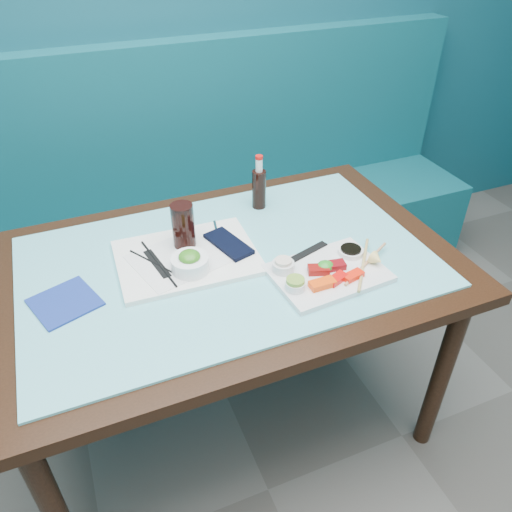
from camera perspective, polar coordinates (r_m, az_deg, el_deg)
name	(u,v)px	position (r m, az deg, el deg)	size (l,w,h in m)	color
booth_bench	(171,227)	(2.42, -9.71, 3.25)	(3.00, 0.56, 1.17)	#0D4D57
dining_table	(228,283)	(1.59, -3.16, -3.11)	(1.40, 0.90, 0.75)	black
glass_top	(228,261)	(1.53, -3.27, -0.58)	(1.22, 0.76, 0.01)	#68C6D0
sashimi_plate	(328,273)	(1.48, 8.22, -1.96)	(0.33, 0.23, 0.02)	white
salmon_left	(322,284)	(1.41, 7.59, -3.16)	(0.07, 0.04, 0.02)	#FF470A
salmon_mid	(337,279)	(1.44, 9.24, -2.59)	(0.06, 0.03, 0.02)	red
salmon_right	(353,276)	(1.46, 11.03, -2.22)	(0.06, 0.03, 0.02)	#FF200A
tuna_left	(318,270)	(1.46, 7.15, -1.57)	(0.06, 0.04, 0.02)	maroon
tuna_right	(335,265)	(1.48, 9.02, -1.07)	(0.06, 0.04, 0.02)	maroon
seaweed_garnish	(325,266)	(1.47, 7.93, -1.11)	(0.05, 0.05, 0.03)	#25891F
ramekin_wasabi	(295,285)	(1.39, 4.50, -3.35)	(0.06, 0.06, 0.02)	white
wasabi_fill	(295,280)	(1.38, 4.53, -2.80)	(0.05, 0.05, 0.01)	olive
ramekin_ginger	(283,266)	(1.46, 3.12, -1.17)	(0.07, 0.07, 0.03)	silver
ginger_fill	(283,261)	(1.45, 3.15, -0.58)	(0.05, 0.05, 0.01)	beige
soy_dish	(351,252)	(1.55, 10.75, 0.49)	(0.08, 0.08, 0.02)	white
soy_fill	(351,249)	(1.54, 10.80, 0.80)	(0.06, 0.06, 0.01)	black
lemon_wedge	(377,260)	(1.51, 13.66, -0.40)	(0.04, 0.04, 0.03)	#FFDF78
chopstick_sleeve	(307,252)	(1.54, 5.87, 0.44)	(0.16, 0.02, 0.00)	black
wooden_chopstick_a	(363,264)	(1.51, 12.17, -0.89)	(0.01, 0.01, 0.26)	tan
wooden_chopstick_b	(366,263)	(1.52, 12.48, -0.81)	(0.01, 0.01, 0.26)	tan
serving_tray	(187,257)	(1.54, -7.87, -0.15)	(0.42, 0.32, 0.02)	white
paper_placemat	(187,255)	(1.54, -7.90, 0.11)	(0.32, 0.23, 0.00)	white
seaweed_bowl	(190,264)	(1.46, -7.54, -0.90)	(0.11, 0.11, 0.04)	white
seaweed_salad	(189,257)	(1.45, -7.62, -0.06)	(0.06, 0.06, 0.03)	#34791C
cola_glass	(183,226)	(1.54, -8.32, 3.45)	(0.07, 0.07, 0.14)	black
navy_pouch	(228,244)	(1.56, -3.17, 1.40)	(0.08, 0.17, 0.01)	black
fork	(216,228)	(1.65, -4.61, 3.22)	(0.01, 0.01, 0.08)	silver
black_chopstick_a	(156,264)	(1.51, -11.40, -0.88)	(0.01, 0.01, 0.22)	black
black_chopstick_b	(158,263)	(1.51, -11.11, -0.79)	(0.01, 0.01, 0.26)	black
tray_sleeve	(157,264)	(1.51, -11.25, -0.87)	(0.03, 0.16, 0.00)	black
cola_bottle_body	(259,189)	(1.76, 0.34, 7.63)	(0.05, 0.05, 0.14)	black
cola_bottle_neck	(259,165)	(1.72, 0.35, 10.35)	(0.02, 0.02, 0.05)	white
cola_bottle_cap	(259,157)	(1.71, 0.36, 11.22)	(0.03, 0.03, 0.01)	red
blue_napkin	(65,302)	(1.47, -21.01, -4.96)	(0.16, 0.16, 0.01)	navy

